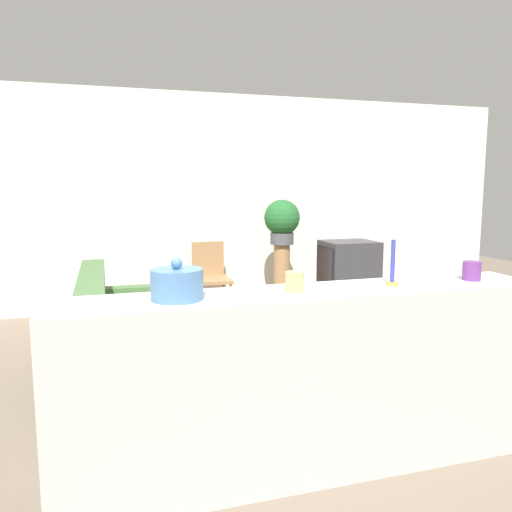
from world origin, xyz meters
name	(u,v)px	position (x,y,z in m)	size (l,w,h in m)	color
ground_plane	(278,425)	(0.00, 0.00, 0.00)	(14.00, 14.00, 0.00)	#756656
wall_back	(188,202)	(0.00, 3.43, 1.35)	(9.00, 0.06, 2.70)	silver
couch	(138,340)	(-0.81, 1.20, 0.28)	(1.00, 1.75, 0.85)	#476B3D
tv_stand	(348,304)	(1.57, 2.07, 0.22)	(0.96, 0.51, 0.44)	#9E754C
television	(348,263)	(1.56, 2.07, 0.69)	(0.59, 0.49, 0.50)	#333338
wooden_chair	(210,274)	(0.18, 2.98, 0.48)	(0.44, 0.44, 0.87)	#9E754C
plant_stand	(282,279)	(1.01, 2.74, 0.42)	(0.20, 0.20, 0.85)	#9E754C
potted_plant	(282,220)	(1.01, 2.74, 1.14)	(0.43, 0.43, 0.54)	#4C4C51
foreground_counter	(310,381)	(0.00, -0.51, 0.50)	(2.68, 0.44, 1.00)	beige
decorative_bowl	(177,284)	(-0.71, -0.51, 1.07)	(0.26, 0.26, 0.21)	#4C7AAD
candle_jar	(294,282)	(-0.10, -0.51, 1.05)	(0.10, 0.10, 0.11)	tan
candlestick	(392,270)	(0.48, -0.51, 1.08)	(0.07, 0.07, 0.25)	#B7933D
coffee_tin	(472,271)	(1.01, -0.51, 1.05)	(0.10, 0.10, 0.11)	#66337F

